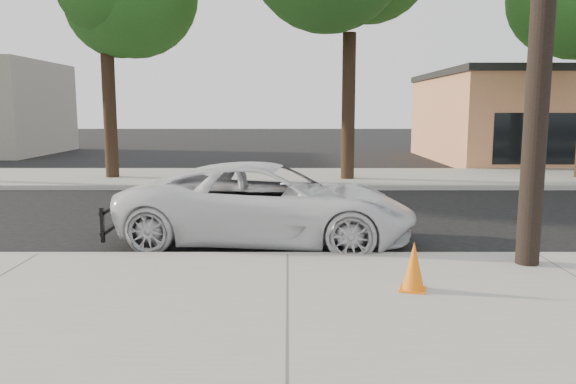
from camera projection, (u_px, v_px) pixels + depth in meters
name	position (u px, v px, depth m)	size (l,w,h in m)	color
ground	(288.00, 234.00, 11.12)	(120.00, 120.00, 0.00)	black
near_sidewalk	(287.00, 305.00, 6.85)	(90.00, 4.40, 0.15)	gray
far_sidewalk	(288.00, 178.00, 19.51)	(90.00, 5.00, 0.15)	gray
curb_near	(287.00, 258.00, 9.03)	(90.00, 0.12, 0.16)	#9E9B93
police_cruiser	(269.00, 203.00, 10.26)	(2.45, 5.32, 1.48)	silver
traffic_cone	(414.00, 267.00, 7.15)	(0.40, 0.40, 0.63)	orange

